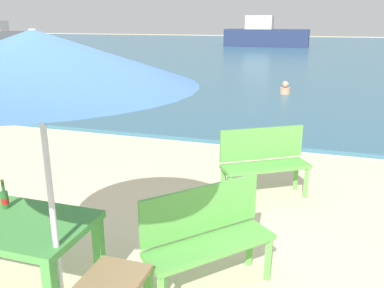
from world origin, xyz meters
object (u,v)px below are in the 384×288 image
at_px(bench_green_left, 264,159).
at_px(boat_sailboat, 265,36).
at_px(beer_bottle_amber, 5,198).
at_px(boat_barge, 1,36).
at_px(picnic_table_green, 9,231).
at_px(patio_umbrella, 35,59).
at_px(bench_green_right, 207,233).
at_px(swimmer_person, 285,89).

height_order(bench_green_left, boat_sailboat, boat_sailboat).
relative_size(beer_bottle_amber, boat_barge, 0.05).
bearing_deg(bench_green_left, picnic_table_green, -121.54).
distance_m(patio_umbrella, boat_sailboat, 34.07).
xyz_separation_m(picnic_table_green, bench_green_left, (1.74, 2.84, -0.11)).
xyz_separation_m(bench_green_right, boat_sailboat, (-4.09, 33.01, 0.46)).
bearing_deg(picnic_table_green, bench_green_left, 58.46).
height_order(beer_bottle_amber, patio_umbrella, patio_umbrella).
height_order(picnic_table_green, swimmer_person, picnic_table_green).
bearing_deg(bench_green_right, beer_bottle_amber, -164.09).
bearing_deg(boat_barge, swimmer_person, -34.13).
xyz_separation_m(picnic_table_green, boat_sailboat, (-2.54, 33.67, 0.35)).
xyz_separation_m(beer_bottle_amber, boat_sailboat, (-2.38, 33.49, 0.15)).
xyz_separation_m(beer_bottle_amber, patio_umbrella, (0.81, -0.41, 1.26)).
distance_m(swimmer_person, boat_sailboat, 23.34).
relative_size(patio_umbrella, boat_sailboat, 0.33).
relative_size(patio_umbrella, boat_barge, 0.39).
bearing_deg(beer_bottle_amber, bench_green_left, 54.39).
xyz_separation_m(bench_green_right, boat_barge, (-28.00, 28.83, 0.30)).
bearing_deg(boat_sailboat, bench_green_left, -82.09).
distance_m(picnic_table_green, boat_sailboat, 33.77).
xyz_separation_m(picnic_table_green, beer_bottle_amber, (-0.17, 0.17, 0.20)).
distance_m(beer_bottle_amber, bench_green_right, 1.81).
bearing_deg(swimmer_person, bench_green_right, -88.70).
xyz_separation_m(bench_green_left, boat_sailboat, (-4.29, 30.83, 0.46)).
distance_m(beer_bottle_amber, boat_sailboat, 33.58).
relative_size(patio_umbrella, bench_green_left, 1.91).
relative_size(picnic_table_green, bench_green_right, 1.24).
bearing_deg(bench_green_right, picnic_table_green, -156.78).
relative_size(bench_green_right, swimmer_person, 2.76).
xyz_separation_m(patio_umbrella, bench_green_right, (0.90, 0.90, -1.58)).
bearing_deg(patio_umbrella, bench_green_left, 70.38).
bearing_deg(patio_umbrella, picnic_table_green, 160.01).
height_order(bench_green_right, boat_sailboat, boat_sailboat).
height_order(picnic_table_green, bench_green_right, bench_green_right).
xyz_separation_m(beer_bottle_amber, bench_green_left, (1.91, 2.66, -0.31)).
height_order(picnic_table_green, beer_bottle_amber, beer_bottle_amber).
height_order(patio_umbrella, bench_green_left, patio_umbrella).
distance_m(picnic_table_green, patio_umbrella, 1.62).
bearing_deg(boat_sailboat, patio_umbrella, -84.62).
distance_m(beer_bottle_amber, bench_green_left, 3.29).
xyz_separation_m(beer_bottle_amber, boat_barge, (-26.29, 29.32, -0.01)).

